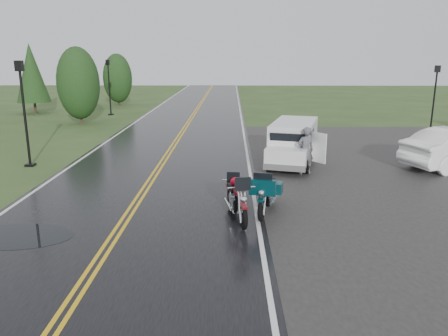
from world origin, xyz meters
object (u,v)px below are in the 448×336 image
motorcycle_red (243,207)px  person_at_van (305,152)px  motorcycle_teal (262,200)px  van_white (270,149)px  motorcycle_silver (233,196)px  lamp_post_far_left (109,87)px  lamp_post_far_right (434,101)px  lamp_post_near_left (25,114)px

motorcycle_red → person_at_van: 6.42m
motorcycle_teal → van_white: bearing=96.9°
motorcycle_red → motorcycle_teal: (0.53, 0.62, -0.01)m
van_white → motorcycle_silver: bearing=-90.9°
motorcycle_silver → van_white: size_ratio=0.44×
motorcycle_silver → lamp_post_far_left: 24.78m
van_white → person_at_van: person_at_van is taller
motorcycle_red → van_white: bearing=68.5°
motorcycle_teal → lamp_post_far_right: bearing=66.5°
van_white → lamp_post_far_right: (10.36, 8.68, 1.13)m
motorcycle_red → lamp_post_far_left: bearing=102.2°
motorcycle_red → lamp_post_far_left: (-10.02, 23.95, 1.49)m
lamp_post_far_left → lamp_post_near_left: bearing=-86.5°
motorcycle_red → lamp_post_near_left: lamp_post_near_left is taller
motorcycle_teal → motorcycle_silver: motorcycle_teal is taller
person_at_van → lamp_post_far_left: lamp_post_far_left is taller
van_white → lamp_post_far_right: 13.56m
motorcycle_red → lamp_post_near_left: 11.56m
motorcycle_teal → person_at_van: size_ratio=1.24×
motorcycle_teal → lamp_post_far_left: (-10.54, 23.33, 1.50)m
motorcycle_teal → lamp_post_far_right: 18.25m
motorcycle_silver → motorcycle_teal: bearing=-31.7°
lamp_post_far_left → motorcycle_silver: bearing=-66.8°
motorcycle_silver → lamp_post_far_left: (-9.74, 22.74, 1.57)m
motorcycle_silver → lamp_post_near_left: bearing=150.8°
van_white → motorcycle_red: bearing=-85.6°
motorcycle_silver → lamp_post_far_left: size_ratio=0.48×
motorcycle_silver → lamp_post_far_left: lamp_post_far_left is taller
van_white → lamp_post_far_right: size_ratio=1.16×
lamp_post_far_right → motorcycle_red: bearing=-127.6°
person_at_van → lamp_post_near_left: bearing=-20.7°
person_at_van → lamp_post_near_left: size_ratio=0.42×
motorcycle_red → person_at_van: size_ratio=1.26×
motorcycle_silver → lamp_post_near_left: size_ratio=0.47×
person_at_van → lamp_post_near_left: 11.72m
motorcycle_silver → motorcycle_red: bearing=-72.4°
person_at_van → lamp_post_far_left: size_ratio=0.43×
person_at_van → lamp_post_near_left: (-11.58, 1.24, 1.29)m
person_at_van → lamp_post_near_left: lamp_post_near_left is taller
motorcycle_silver → van_white: van_white is taller
van_white → person_at_van: 1.46m
van_white → lamp_post_near_left: bearing=-168.7°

